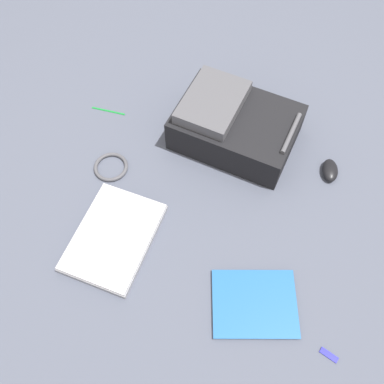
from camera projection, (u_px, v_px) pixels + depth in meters
The scene contains 8 objects.
ground_plane at pixel (206, 193), 1.54m from camera, with size 3.50×3.50×0.00m, color #4C5160.
backpack at pixel (233, 125), 1.60m from camera, with size 0.37×0.48×0.18m.
laptop at pixel (114, 237), 1.44m from camera, with size 0.37×0.28×0.03m.
book_blue at pixel (254, 304), 1.34m from camera, with size 0.28×0.31×0.01m.
computer_mouse at pixel (330, 170), 1.57m from camera, with size 0.06×0.10×0.03m, color black.
cable_coil at pixel (111, 167), 1.59m from camera, with size 0.13×0.13×0.01m, color #4C4C51.
pen_black at pixel (108, 110), 1.73m from camera, with size 0.01×0.01×0.14m, color #198C33.
usb_stick at pixel (329, 355), 1.27m from camera, with size 0.02×0.06×0.01m, color #191999.
Camera 1 is at (0.75, 0.16, 1.34)m, focal length 40.45 mm.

